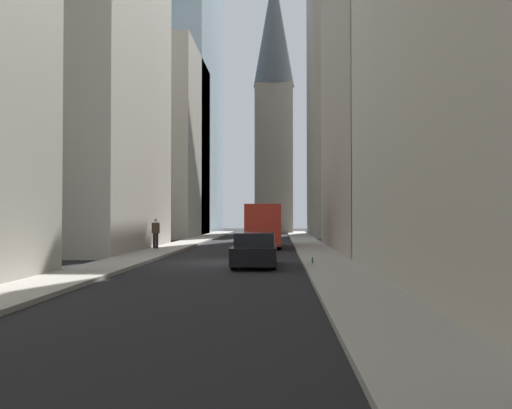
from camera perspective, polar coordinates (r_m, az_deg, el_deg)
The scene contains 11 objects.
ground_plane at distance 24.46m, azimuth -3.20°, elevation -6.13°, with size 135.00×135.00×0.00m, color black.
sidewalk_right at distance 25.30m, azimuth -13.45°, elevation -5.78°, with size 90.00×2.20×0.14m, color #A8A399.
sidewalk_left at distance 24.43m, azimuth 7.42°, elevation -5.97°, with size 90.00×2.20×0.14m, color #A8A399.
building_left_midfar at distance 35.92m, azimuth 16.38°, elevation 18.79°, with size 17.44×10.00×28.72m.
building_left_far at distance 58.52m, azimuth 10.70°, elevation 12.97°, with size 13.23×10.50×32.80m.
building_right_far at distance 56.74m, azimuth -10.88°, elevation 6.10°, with size 14.94×10.00×18.59m.
church_spire at distance 68.79m, azimuth 1.89°, elevation 11.52°, with size 5.08×5.08×32.95m.
delivery_truck at distance 35.98m, azimuth 0.86°, elevation -2.23°, with size 6.46×2.25×2.84m.
sedan_black at distance 22.47m, azimuth -0.10°, elevation -4.88°, with size 4.30×1.78×1.42m.
pedestrian at distance 33.44m, azimuth -10.50°, elevation -2.84°, with size 0.26×0.44×1.82m.
discarded_bottle at distance 22.74m, azimuth 5.95°, elevation -5.87°, with size 0.07×0.07×0.27m.
Camera 1 is at (-24.25, -2.39, 2.10)m, focal length 38.08 mm.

